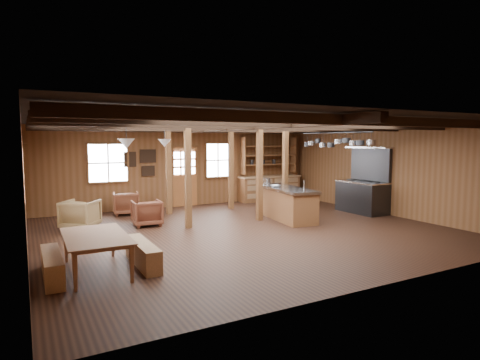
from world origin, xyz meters
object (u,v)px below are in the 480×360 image
object	(u,v)px
armchair_a	(147,213)
commercial_range	(364,192)
dining_table	(99,253)
kitchen_island	(286,203)
armchair_b	(126,203)
armchair_c	(80,214)

from	to	relation	value
armchair_a	commercial_range	bearing A→B (deg)	172.84
dining_table	kitchen_island	bearing A→B (deg)	-66.42
kitchen_island	dining_table	size ratio (longest dim) A/B	1.38
dining_table	armchair_b	xyz separation A→B (m)	(1.69, 5.37, 0.03)
armchair_a	armchair_c	size ratio (longest dim) A/B	0.92
kitchen_island	armchair_c	xyz separation A→B (m)	(-5.54, 1.48, -0.10)
armchair_a	armchair_c	world-z (taller)	armchair_c
commercial_range	armchair_a	world-z (taller)	commercial_range
commercial_range	dining_table	distance (m)	8.81
dining_table	armchair_a	world-z (taller)	armchair_a
commercial_range	armchair_a	size ratio (longest dim) A/B	2.76
dining_table	armchair_b	distance (m)	5.63
dining_table	commercial_range	bearing A→B (deg)	-75.35
armchair_b	armchair_a	bearing A→B (deg)	103.94
kitchen_island	armchair_c	world-z (taller)	kitchen_island
armchair_b	armchair_c	world-z (taller)	armchair_c
commercial_range	armchair_c	world-z (taller)	commercial_range
kitchen_island	commercial_range	world-z (taller)	commercial_range
armchair_a	armchair_b	xyz separation A→B (m)	(-0.12, 1.95, 0.01)
dining_table	armchair_c	xyz separation A→B (m)	(0.16, 3.88, 0.05)
commercial_range	armchair_a	xyz separation A→B (m)	(-6.74, 1.30, -0.32)
commercial_range	kitchen_island	bearing A→B (deg)	174.30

